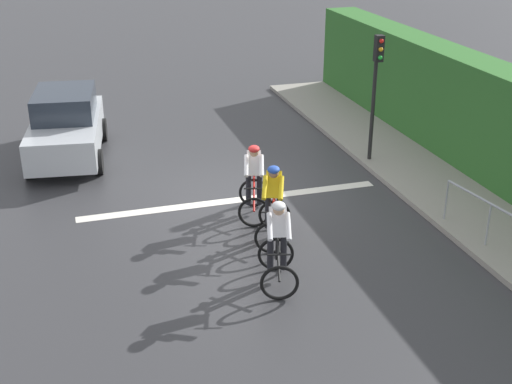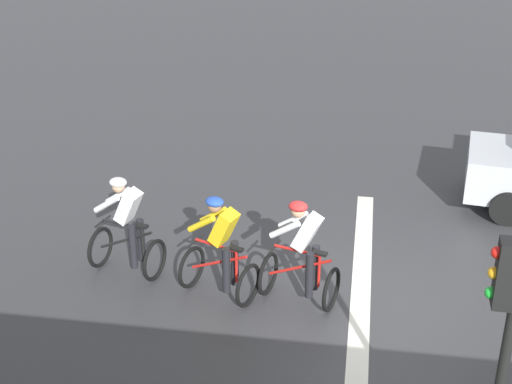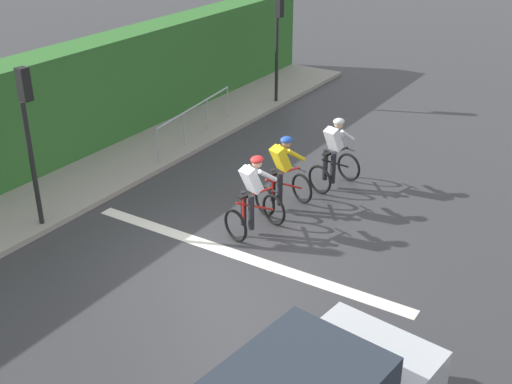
% 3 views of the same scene
% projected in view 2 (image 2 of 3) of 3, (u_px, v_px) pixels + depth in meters
% --- Properties ---
extents(ground_plane, '(80.00, 80.00, 0.00)m').
position_uv_depth(ground_plane, '(380.00, 298.00, 11.26)').
color(ground_plane, '#333335').
extents(road_marking_stop_line, '(7.00, 0.30, 0.01)m').
position_uv_depth(road_marking_stop_line, '(361.00, 296.00, 11.30)').
color(road_marking_stop_line, silver).
rests_on(road_marking_stop_line, ground).
extents(cyclist_lead, '(0.93, 1.22, 1.66)m').
position_uv_depth(cyclist_lead, '(127.00, 229.00, 11.58)').
color(cyclist_lead, black).
rests_on(cyclist_lead, ground).
extents(cyclist_second, '(1.03, 1.25, 1.66)m').
position_uv_depth(cyclist_second, '(221.00, 251.00, 10.97)').
color(cyclist_second, black).
rests_on(cyclist_second, ground).
extents(cyclist_mid, '(0.96, 1.23, 1.66)m').
position_uv_depth(cyclist_mid, '(302.00, 256.00, 10.84)').
color(cyclist_mid, black).
rests_on(cyclist_mid, ground).
extents(traffic_light_near_crossing, '(0.21, 0.31, 3.34)m').
position_uv_depth(traffic_light_near_crossing, '(499.00, 351.00, 6.57)').
color(traffic_light_near_crossing, black).
rests_on(traffic_light_near_crossing, ground).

